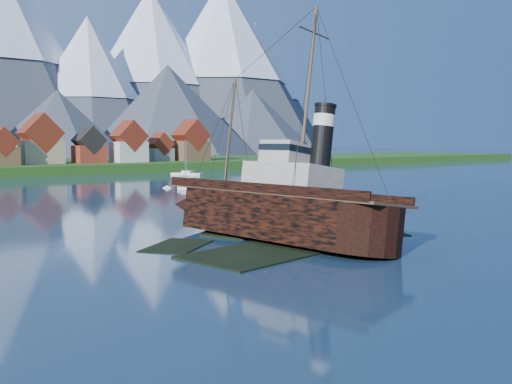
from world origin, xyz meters
TOP-DOWN VIEW (x-y plane):
  - ground at (0.00, 0.00)m, footprint 1400.00×1400.00m
  - shoal at (1.78, 2.15)m, footprint 31.71×21.24m
  - tugboat_wreck at (1.15, 4.34)m, footprint 7.78×33.52m
  - sailboat_d at (29.95, 67.57)m, footprint 7.21×7.51m
  - sailboat_e at (56.98, 110.77)m, footprint 7.65×9.73m
  - sailboat_f at (37.34, 45.27)m, footprint 5.19×10.06m

SIDE VIEW (x-z plane):
  - shoal at x=1.78m, z-range -0.92..0.22m
  - ground at x=0.00m, z-range 0.00..0.00m
  - sailboat_e at x=56.98m, z-range -5.56..6.07m
  - sailboat_f at x=37.34m, z-range -5.60..6.12m
  - sailboat_d at x=29.95m, z-range -5.43..5.95m
  - tugboat_wreck at x=1.15m, z-range -9.96..16.60m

